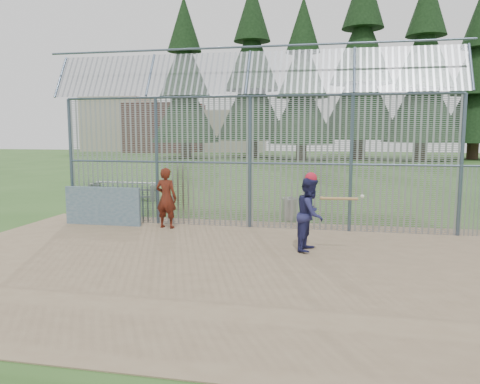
% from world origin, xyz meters
% --- Properties ---
extents(ground, '(120.00, 120.00, 0.00)m').
position_xyz_m(ground, '(0.00, 0.00, 0.00)').
color(ground, '#2D511E').
rests_on(ground, ground).
extents(dirt_infield, '(14.00, 10.00, 0.02)m').
position_xyz_m(dirt_infield, '(0.00, -0.50, 0.01)').
color(dirt_infield, '#756047').
rests_on(dirt_infield, ground).
extents(dugout_wall, '(2.50, 0.12, 1.20)m').
position_xyz_m(dugout_wall, '(-4.60, 2.90, 0.62)').
color(dugout_wall, '#38566B').
rests_on(dugout_wall, dirt_infield).
extents(batter, '(0.85, 1.00, 1.82)m').
position_xyz_m(batter, '(1.98, 0.99, 0.93)').
color(batter, '#21224E').
rests_on(batter, dirt_infield).
extents(onlooker, '(0.73, 0.53, 1.85)m').
position_xyz_m(onlooker, '(-2.47, 2.86, 0.95)').
color(onlooker, maroon).
rests_on(onlooker, dirt_infield).
extents(bg_kid_seated, '(0.47, 0.23, 0.77)m').
position_xyz_m(bg_kid_seated, '(1.06, 16.19, 0.39)').
color(bg_kid_seated, slate).
rests_on(bg_kid_seated, ground).
extents(batting_gear, '(1.40, 0.45, 0.65)m').
position_xyz_m(batting_gear, '(2.10, 0.96, 1.74)').
color(batting_gear, red).
rests_on(batting_gear, ground).
extents(trash_can, '(0.56, 0.56, 0.82)m').
position_xyz_m(trash_can, '(1.10, 4.93, 0.38)').
color(trash_can, gray).
rests_on(trash_can, ground).
extents(bleacher, '(3.00, 0.95, 0.72)m').
position_xyz_m(bleacher, '(-6.46, 8.36, 0.41)').
color(bleacher, gray).
rests_on(bleacher, ground).
extents(backstop_fence, '(20.09, 0.81, 5.30)m').
position_xyz_m(backstop_fence, '(1.81, 3.43, 2.36)').
color(backstop_fence, '#47566B').
rests_on(backstop_fence, ground).
extents(conifer_row, '(38.48, 12.26, 20.20)m').
position_xyz_m(conifer_row, '(1.93, 41.51, 10.83)').
color(conifer_row, '#332319').
rests_on(conifer_row, ground).
extents(distant_buildings, '(26.50, 10.50, 8.00)m').
position_xyz_m(distant_buildings, '(-23.18, 56.49, 3.60)').
color(distant_buildings, brown).
rests_on(distant_buildings, ground).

